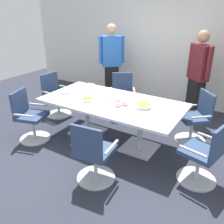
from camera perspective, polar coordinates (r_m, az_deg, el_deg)
ground_plane at (r=4.44m, az=-0.00°, el=-6.55°), size 10.00×10.00×0.01m
back_wall at (r=6.06m, az=12.51°, el=15.39°), size 8.00×0.10×2.80m
conference_table at (r=4.16m, az=-0.00°, el=0.94°), size 2.40×1.20×0.75m
office_chair_0 at (r=5.42m, az=-13.04°, el=3.46°), size 0.58×0.58×0.91m
office_chair_1 at (r=4.53m, az=-18.76°, el=-1.44°), size 0.67×0.67×0.91m
office_chair_2 at (r=3.29m, az=-4.40°, el=-10.25°), size 0.60×0.60×0.91m
office_chair_3 at (r=3.49m, az=20.73°, el=-9.80°), size 0.65×0.65×0.91m
office_chair_4 at (r=4.47m, az=19.00°, el=-1.78°), size 0.76×0.76×0.91m
office_chair_5 at (r=5.28m, az=2.45°, el=3.52°), size 0.74×0.74×0.91m
person_standing_0 at (r=5.96m, az=-0.08°, el=11.64°), size 0.52×0.46×1.85m
person_standing_1 at (r=5.19m, az=19.52°, el=8.16°), size 0.52×0.46×1.82m
snack_bowl_chips_orange at (r=4.12m, az=-5.81°, el=3.06°), size 0.18×0.18×0.08m
snack_bowl_chips_yellow at (r=3.86m, az=7.37°, el=1.58°), size 0.25×0.25×0.09m
donut_platter at (r=3.98m, az=1.75°, el=2.11°), size 0.32×0.31×0.04m
plate_stack at (r=4.57m, az=-10.60°, el=4.73°), size 0.23×0.23×0.05m
napkin_pile at (r=4.75m, az=-5.30°, el=5.98°), size 0.16×0.16×0.09m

